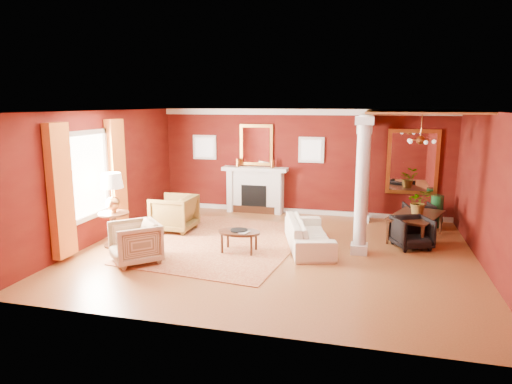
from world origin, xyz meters
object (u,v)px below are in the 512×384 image
(coffee_table, at_px, (239,233))
(armchair_leopard, at_px, (174,211))
(side_table, at_px, (113,197))
(dining_table, at_px, (417,220))
(sofa, at_px, (309,229))
(armchair_stripe, at_px, (135,240))

(coffee_table, bearing_deg, armchair_leopard, 149.64)
(armchair_leopard, distance_m, side_table, 1.73)
(armchair_leopard, xyz_separation_m, dining_table, (5.64, 0.73, -0.03))
(sofa, distance_m, armchair_leopard, 3.38)
(armchair_leopard, xyz_separation_m, side_table, (-0.74, -1.44, 0.61))
(coffee_table, xyz_separation_m, side_table, (-2.73, -0.28, 0.69))
(sofa, relative_size, armchair_leopard, 2.20)
(armchair_leopard, height_order, coffee_table, armchair_leopard)
(armchair_leopard, distance_m, armchair_stripe, 2.27)
(armchair_stripe, distance_m, side_table, 1.42)
(sofa, height_order, side_table, side_table)
(armchair_leopard, bearing_deg, dining_table, 98.35)
(side_table, bearing_deg, armchair_leopard, 62.79)
(sofa, height_order, armchair_stripe, armchair_stripe)
(sofa, height_order, coffee_table, sofa)
(armchair_stripe, bearing_deg, coffee_table, 78.43)
(coffee_table, height_order, dining_table, dining_table)
(sofa, xyz_separation_m, armchair_stripe, (-3.13, -1.77, 0.03))
(dining_table, bearing_deg, armchair_stripe, 139.91)
(armchair_leopard, relative_size, coffee_table, 1.09)
(coffee_table, bearing_deg, sofa, 26.21)
(dining_table, bearing_deg, coffee_table, 138.42)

